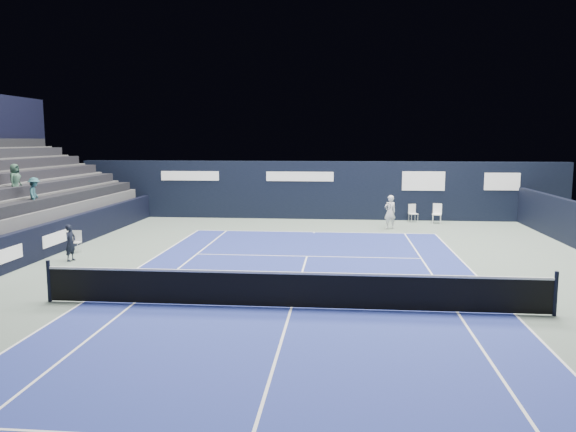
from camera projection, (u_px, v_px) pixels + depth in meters
name	position (u px, v px, depth m)	size (l,w,h in m)	color
ground	(298.00, 288.00, 16.17)	(48.00, 48.00, 0.00)	slate
court_surface	(291.00, 308.00, 14.19)	(10.97, 23.77, 0.01)	navy
folding_chair_back_a	(412.00, 210.00, 29.17)	(0.51, 0.53, 0.93)	silver
folding_chair_back_b	(437.00, 212.00, 28.65)	(0.54, 0.53, 1.01)	white
line_judge_chair	(76.00, 240.00, 21.28)	(0.37, 0.36, 0.82)	silver
line_judge	(70.00, 243.00, 19.68)	(0.47, 0.31, 1.29)	black
court_markings	(291.00, 308.00, 14.19)	(11.03, 23.83, 0.00)	white
tennis_net	(291.00, 289.00, 14.12)	(12.90, 0.10, 1.10)	black
back_sponsor_wall	(319.00, 190.00, 30.26)	(26.00, 0.63, 3.10)	black
side_barrier_left	(52.00, 238.00, 20.90)	(0.33, 22.00, 1.20)	black
tennis_player	(390.00, 212.00, 26.82)	(0.69, 0.90, 1.62)	silver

